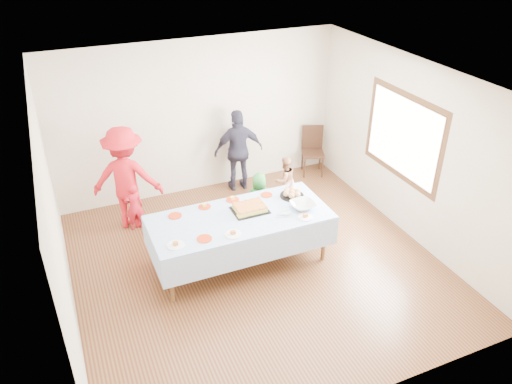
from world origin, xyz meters
TOP-DOWN VIEW (x-y plane):
  - ground at (0.00, 0.00)m, footprint 5.00×5.00m
  - room_walls at (0.05, 0.00)m, footprint 5.04×5.04m
  - party_table at (-0.18, 0.15)m, footprint 2.50×1.10m
  - birthday_cake at (0.00, 0.23)m, footprint 0.49×0.38m
  - rolls_tray at (0.72, 0.36)m, footprint 0.35×0.35m
  - punch_bowl at (0.72, 0.01)m, footprint 0.35×0.35m
  - party_hat at (0.85, 0.61)m, footprint 0.10×0.10m
  - fork_pile at (0.38, -0.06)m, footprint 0.24×0.18m
  - plate_red_far_a at (-1.01, 0.51)m, footprint 0.19×0.19m
  - plate_red_far_b at (-0.56, 0.58)m, footprint 0.18×0.18m
  - plate_red_far_c at (-0.12, 0.60)m, footprint 0.19×0.19m
  - plate_red_far_d at (0.39, 0.53)m, footprint 0.17×0.17m
  - plate_red_near at (-0.80, -0.17)m, footprint 0.20×0.20m
  - plate_white_left at (-1.18, -0.17)m, footprint 0.22×0.22m
  - plate_white_mid at (-0.43, -0.22)m, footprint 0.22×0.22m
  - plate_white_right at (0.63, -0.23)m, footprint 0.21×0.21m
  - dining_chair at (2.13, 2.25)m, footprint 0.52×0.52m
  - toddler_left at (-1.39, 1.61)m, footprint 0.30×0.20m
  - toddler_mid at (0.46, 0.95)m, footprint 0.51×0.40m
  - toddler_right at (1.15, 1.45)m, footprint 0.45×0.38m
  - adult_left at (-1.43, 1.77)m, footprint 1.24×0.96m
  - adult_right at (0.60, 2.20)m, footprint 0.91×0.45m

SIDE VIEW (x-z plane):
  - ground at x=0.00m, z-range 0.00..0.00m
  - toddler_left at x=-1.39m, z-range 0.00..0.81m
  - toddler_right at x=1.15m, z-range 0.00..0.84m
  - toddler_mid at x=0.46m, z-range 0.00..0.92m
  - dining_chair at x=2.13m, z-range 0.05..0.97m
  - party_table at x=-0.18m, z-range 0.33..1.11m
  - adult_right at x=0.60m, z-range 0.00..1.50m
  - plate_red_far_a at x=-1.01m, z-range 0.78..0.79m
  - plate_red_far_b at x=-0.56m, z-range 0.78..0.79m
  - plate_red_far_c at x=-0.12m, z-range 0.78..0.79m
  - plate_red_far_d at x=0.39m, z-range 0.78..0.79m
  - plate_red_near at x=-0.80m, z-range 0.78..0.79m
  - plate_white_left at x=-1.18m, z-range 0.78..0.79m
  - plate_white_mid at x=-0.43m, z-range 0.78..0.79m
  - plate_white_right at x=0.63m, z-range 0.78..0.79m
  - fork_pile at x=0.38m, z-range 0.78..0.85m
  - birthday_cake at x=0.00m, z-range 0.78..0.86m
  - punch_bowl at x=0.72m, z-range 0.78..0.86m
  - rolls_tray at x=0.72m, z-range 0.77..0.88m
  - adult_left at x=-1.43m, z-range 0.00..1.68m
  - party_hat at x=0.85m, z-range 0.78..0.95m
  - room_walls at x=0.05m, z-range 0.41..3.13m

